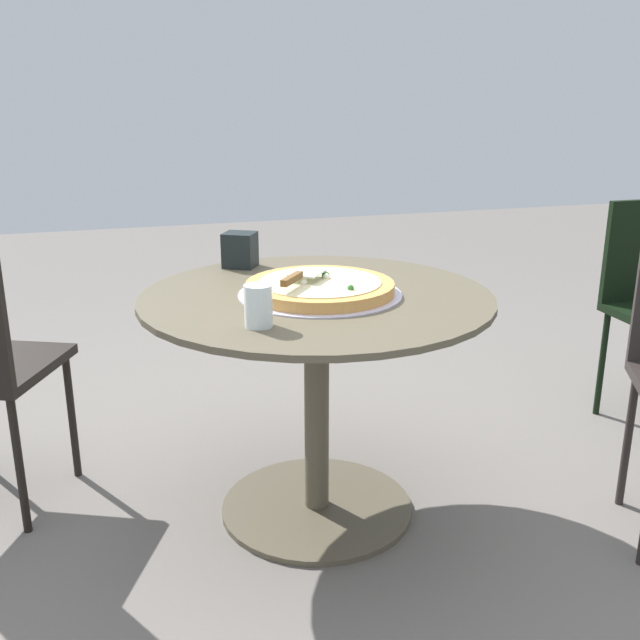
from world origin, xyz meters
The scene contains 6 objects.
ground_plane centered at (0.00, 0.00, 0.00)m, with size 10.00×10.00×0.00m, color #69645E.
patio_table centered at (0.00, 0.00, 0.48)m, with size 0.98×0.98×0.68m.
pizza_on_tray centered at (0.01, -0.01, 0.70)m, with size 0.45×0.45×0.06m.
pizza_server centered at (-0.06, -0.02, 0.74)m, with size 0.17×0.20×0.02m.
drinking_cup centered at (-0.21, -0.24, 0.73)m, with size 0.07×0.07×0.10m, color white.
napkin_dispenser centered at (-0.14, 0.38, 0.74)m, with size 0.10×0.09×0.11m, color black.
Camera 1 is at (-0.55, -1.87, 1.22)m, focal length 41.15 mm.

